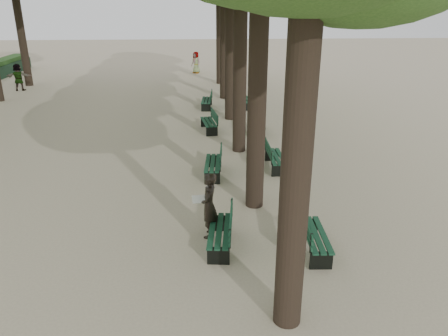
{
  "coord_description": "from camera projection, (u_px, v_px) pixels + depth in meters",
  "views": [
    {
      "loc": [
        -0.09,
        -8.63,
        5.73
      ],
      "look_at": [
        0.6,
        3.0,
        1.2
      ],
      "focal_mm": 35.0,
      "sensor_mm": 36.0,
      "label": 1
    }
  ],
  "objects": [
    {
      "name": "bench_left_1",
      "position": [
        213.0,
        168.0,
        15.09
      ],
      "size": [
        0.71,
        1.84,
        0.92
      ],
      "color": "black",
      "rests_on": "ground"
    },
    {
      "name": "man_with_map",
      "position": [
        209.0,
        205.0,
        11.0
      ],
      "size": [
        0.67,
        0.74,
        1.73
      ],
      "color": "black",
      "rests_on": "ground"
    },
    {
      "name": "pedestrian_b",
      "position": [
        254.0,
        66.0,
        34.07
      ],
      "size": [
        1.09,
        0.91,
        1.7
      ],
      "primitive_type": "imported",
      "rotation": [
        0.0,
        0.0,
        2.52
      ],
      "color": "#262628",
      "rests_on": "ground"
    },
    {
      "name": "bench_right_3",
      "position": [
        247.0,
        103.0,
        24.55
      ],
      "size": [
        0.73,
        1.84,
        0.92
      ],
      "color": "black",
      "rests_on": "ground"
    },
    {
      "name": "bench_left_2",
      "position": [
        209.0,
        125.0,
        20.11
      ],
      "size": [
        0.81,
        1.86,
        0.92
      ],
      "color": "black",
      "rests_on": "ground"
    },
    {
      "name": "bench_left_0",
      "position": [
        220.0,
        237.0,
        10.72
      ],
      "size": [
        0.75,
        1.85,
        0.92
      ],
      "color": "black",
      "rests_on": "ground"
    },
    {
      "name": "pedestrian_d",
      "position": [
        196.0,
        62.0,
        35.62
      ],
      "size": [
        0.86,
        0.82,
        1.72
      ],
      "primitive_type": "imported",
      "rotation": [
        0.0,
        0.0,
        5.55
      ],
      "color": "#262628",
      "rests_on": "ground"
    },
    {
      "name": "ground",
      "position": [
        206.0,
        263.0,
        10.12
      ],
      "size": [
        120.0,
        120.0,
        0.0
      ],
      "primitive_type": "plane",
      "color": "tan",
      "rests_on": "ground"
    },
    {
      "name": "bench_right_2",
      "position": [
        259.0,
        127.0,
        19.8
      ],
      "size": [
        0.76,
        1.85,
        0.92
      ],
      "color": "black",
      "rests_on": "ground"
    },
    {
      "name": "bench_right_1",
      "position": [
        275.0,
        161.0,
        15.7
      ],
      "size": [
        0.57,
        1.8,
        0.92
      ],
      "color": "black",
      "rests_on": "ground"
    },
    {
      "name": "bench_right_0",
      "position": [
        314.0,
        241.0,
        10.54
      ],
      "size": [
        0.65,
        1.82,
        0.92
      ],
      "color": "black",
      "rests_on": "ground"
    },
    {
      "name": "pedestrian_e",
      "position": [
        18.0,
        77.0,
        28.83
      ],
      "size": [
        1.64,
        0.38,
        1.76
      ],
      "primitive_type": "imported",
      "rotation": [
        0.0,
        0.0,
        3.16
      ],
      "color": "#262628",
      "rests_on": "ground"
    },
    {
      "name": "bench_left_3",
      "position": [
        207.0,
        103.0,
        24.36
      ],
      "size": [
        0.7,
        1.84,
        0.92
      ],
      "color": "black",
      "rests_on": "ground"
    }
  ]
}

